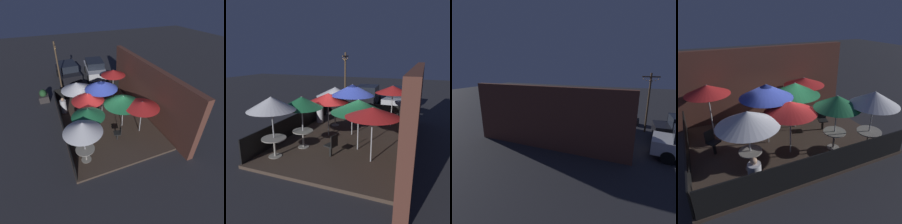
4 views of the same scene
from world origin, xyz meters
TOP-DOWN VIEW (x-y plane):
  - ground_plane at (0.00, 0.00)m, footprint 60.00×60.00m
  - patio_deck at (0.00, 0.00)m, footprint 7.57×5.44m
  - building_wall at (0.00, 2.95)m, footprint 9.17×0.36m
  - fence_front at (0.00, -2.68)m, footprint 7.37×0.05m
  - fence_side_left at (-3.74, 0.00)m, footprint 0.05×5.24m
  - patio_umbrella_0 at (-1.80, -1.26)m, footprint 2.05×2.05m
  - patio_umbrella_1 at (1.48, -1.40)m, footprint 1.74×1.74m
  - patio_umbrella_2 at (2.67, -1.97)m, footprint 1.81×1.81m
  - patio_umbrella_3 at (0.88, 0.84)m, footprint 2.23×2.23m
  - patio_umbrella_4 at (-0.19, -0.96)m, footprint 1.93×1.93m
  - patio_umbrella_5 at (-0.71, 0.07)m, footprint 2.06×2.06m
  - patio_umbrella_6 at (-2.66, 1.68)m, footprint 1.83×1.83m
  - patio_umbrella_7 at (1.74, 1.59)m, footprint 1.96×1.96m
  - dining_table_0 at (-1.80, -1.26)m, footprint 0.78×0.78m
  - dining_table_1 at (1.48, -1.40)m, footprint 0.87×0.87m
  - dining_table_2 at (2.67, -1.97)m, footprint 0.93×0.93m
  - patio_chair_0 at (1.92, 0.12)m, footprint 0.50×0.50m
  - patio_chair_1 at (-2.86, 0.21)m, footprint 0.56×0.56m
  - patron_0 at (-1.96, -2.28)m, footprint 0.47×0.47m
  - planter_box at (-4.38, -3.45)m, footprint 1.02×0.72m
  - light_post at (-5.28, -1.92)m, footprint 1.10×0.12m
  - parked_car_0 at (-7.62, -0.91)m, footprint 3.94×1.93m
  - parked_car_1 at (-7.47, 1.69)m, footprint 4.24×2.23m

SIDE VIEW (x-z plane):
  - ground_plane at x=0.00m, z-range 0.00..0.00m
  - patio_deck at x=0.00m, z-range 0.00..0.12m
  - planter_box at x=-4.38m, z-range -0.07..0.85m
  - fence_front at x=0.00m, z-range 0.12..1.07m
  - fence_side_left at x=-3.74m, z-range 0.12..1.07m
  - patio_chair_0 at x=1.92m, z-range 0.16..1.08m
  - patron_0 at x=-1.96m, z-range 0.05..1.20m
  - patio_chair_1 at x=-2.86m, z-range 0.17..1.13m
  - dining_table_0 at x=-1.80m, z-range 0.32..1.04m
  - dining_table_1 at x=1.48m, z-range 0.34..1.07m
  - dining_table_2 at x=2.67m, z-range 0.35..1.11m
  - parked_car_0 at x=-7.62m, z-range 0.03..1.65m
  - parked_car_1 at x=-7.47m, z-range 0.03..1.65m
  - building_wall at x=0.00m, z-range 0.00..3.54m
  - patio_umbrella_3 at x=0.88m, z-range 0.92..3.04m
  - patio_umbrella_4 at x=-0.19m, z-range 0.95..3.05m
  - patio_umbrella_7 at x=1.74m, z-range 0.97..3.04m
  - patio_umbrella_0 at x=-1.80m, z-range 0.94..3.09m
  - patio_umbrella_1 at x=1.48m, z-range 0.98..3.17m
  - patio_umbrella_6 at x=-2.66m, z-range 1.05..3.32m
  - patio_umbrella_2 at x=2.67m, z-range 1.04..3.40m
  - light_post at x=-5.28m, z-range 0.23..4.35m
  - patio_umbrella_5 at x=-0.71m, z-range 1.10..3.60m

